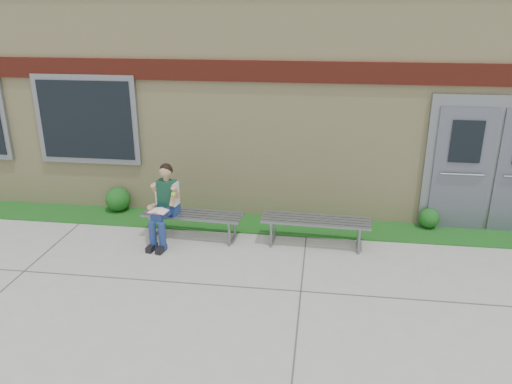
# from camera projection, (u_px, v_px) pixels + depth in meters

# --- Properties ---
(ground) EXTENTS (80.00, 80.00, 0.00)m
(ground) POSITION_uv_depth(u_px,v_px,m) (220.00, 307.00, 6.37)
(ground) COLOR #9E9E99
(ground) RESTS_ON ground
(grass_strip) EXTENTS (16.00, 0.80, 0.02)m
(grass_strip) POSITION_uv_depth(u_px,v_px,m) (250.00, 224.00, 8.78)
(grass_strip) COLOR #165319
(grass_strip) RESTS_ON ground
(school_building) EXTENTS (16.20, 6.22, 4.20)m
(school_building) POSITION_uv_depth(u_px,v_px,m) (272.00, 78.00, 11.20)
(school_building) COLOR beige
(school_building) RESTS_ON ground
(bench_left) EXTENTS (1.66, 0.55, 0.43)m
(bench_left) POSITION_uv_depth(u_px,v_px,m) (193.00, 219.00, 8.17)
(bench_left) COLOR slate
(bench_left) RESTS_ON ground
(bench_right) EXTENTS (1.73, 0.55, 0.44)m
(bench_right) POSITION_uv_depth(u_px,v_px,m) (316.00, 225.00, 7.91)
(bench_right) COLOR slate
(bench_right) RESTS_ON ground
(girl) EXTENTS (0.47, 0.80, 1.28)m
(girl) POSITION_uv_depth(u_px,v_px,m) (164.00, 203.00, 7.93)
(girl) COLOR navy
(girl) RESTS_ON ground
(shrub_mid) EXTENTS (0.45, 0.45, 0.45)m
(shrub_mid) POSITION_uv_depth(u_px,v_px,m) (118.00, 199.00, 9.25)
(shrub_mid) COLOR #165319
(shrub_mid) RESTS_ON grass_strip
(shrub_east) EXTENTS (0.34, 0.34, 0.34)m
(shrub_east) POSITION_uv_depth(u_px,v_px,m) (429.00, 218.00, 8.56)
(shrub_east) COLOR #165319
(shrub_east) RESTS_ON grass_strip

